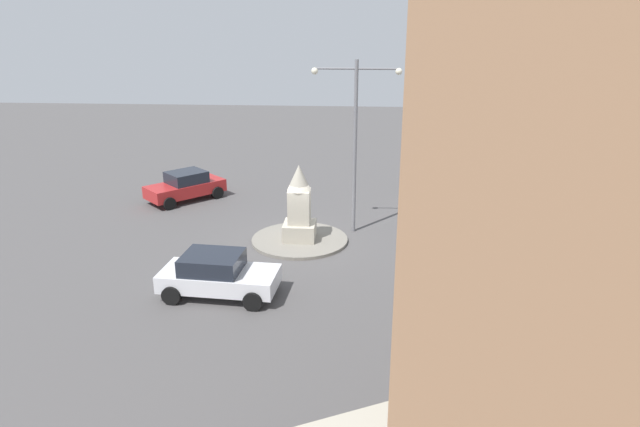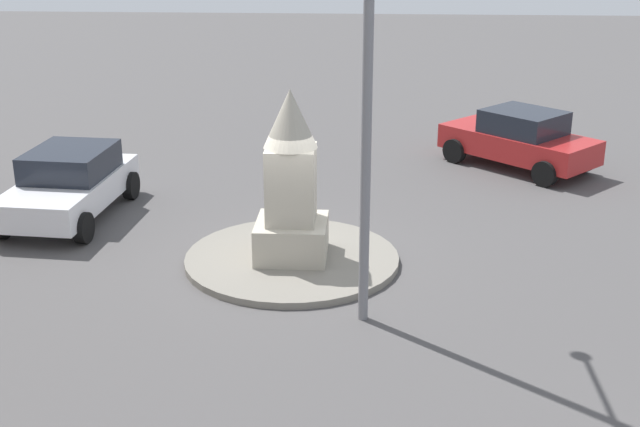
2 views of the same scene
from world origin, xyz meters
name	(u,v)px [view 1 (image 1 of 2)]	position (x,y,z in m)	size (l,w,h in m)	color
ground_plane	(300,241)	(0.00, 0.00, 0.00)	(80.00, 80.00, 0.00)	#4F4C4C
traffic_island	(300,240)	(0.00, 0.00, 0.07)	(4.08, 4.08, 0.13)	gray
monument	(299,207)	(0.00, 0.00, 1.55)	(1.33, 1.33, 3.22)	#B2AA99
streetlamp	(355,130)	(2.25, 1.38, 4.54)	(3.69, 0.28, 7.41)	slate
car_white_waiting	(218,274)	(-2.24, -5.04, 0.77)	(4.05, 2.22, 1.49)	silver
car_red_parked_right	(186,186)	(-6.54, 5.29, 0.77)	(3.97, 4.03, 1.52)	#B22323
truck_white_approaching	(466,183)	(7.93, 5.98, 1.01)	(5.73, 5.64, 2.09)	silver
stone_boundary_wall	(495,411)	(5.57, -11.40, 0.75)	(14.63, 0.70, 1.49)	#B2AA99
tree_near_wall	(628,244)	(9.10, -8.56, 3.66)	(3.28, 3.28, 5.31)	brown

